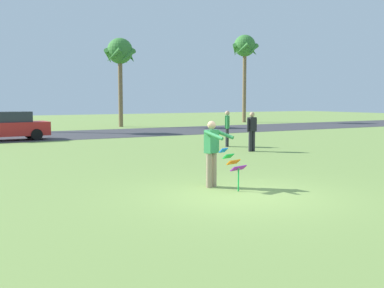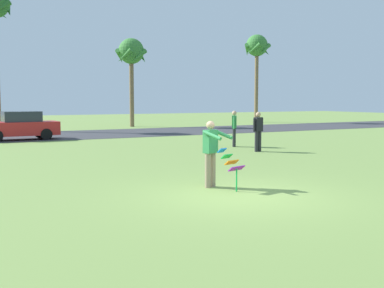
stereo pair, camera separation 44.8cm
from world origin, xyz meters
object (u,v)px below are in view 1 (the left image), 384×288
at_px(kite_held, 233,163).
at_px(palm_tree_far_left, 245,49).
at_px(person_walker_near, 227,127).
at_px(parked_car_red, 9,126).
at_px(palm_tree_centre_far, 120,54).
at_px(person_kite_flyer, 212,151).
at_px(person_walker_far, 252,130).

height_order(kite_held, palm_tree_far_left, palm_tree_far_left).
bearing_deg(kite_held, person_walker_near, 56.19).
bearing_deg(person_walker_near, parked_car_red, 133.24).
bearing_deg(palm_tree_centre_far, person_walker_near, -95.90).
distance_m(parked_car_red, palm_tree_far_left, 26.74).
bearing_deg(person_kite_flyer, palm_tree_centre_far, 72.76).
height_order(kite_held, palm_tree_centre_far, palm_tree_centre_far).
relative_size(palm_tree_centre_far, person_walker_far, 4.20).
relative_size(person_kite_flyer, kite_held, 1.64).
relative_size(kite_held, palm_tree_far_left, 0.12).
bearing_deg(kite_held, parked_car_red, 96.86).
distance_m(parked_car_red, person_walker_far, 13.95).
bearing_deg(person_kite_flyer, kite_held, -71.90).
bearing_deg(person_walker_far, palm_tree_far_left, 54.15).
relative_size(parked_car_red, person_walker_near, 2.45).
relative_size(palm_tree_centre_far, person_walker_near, 4.20).
distance_m(palm_tree_centre_far, palm_tree_far_left, 13.59).
height_order(palm_tree_far_left, person_walker_far, palm_tree_far_left).
relative_size(kite_held, parked_car_red, 0.25).
bearing_deg(parked_car_red, kite_held, -83.14).
distance_m(kite_held, palm_tree_centre_far, 29.19).
distance_m(person_kite_flyer, palm_tree_far_left, 36.06).
xyz_separation_m(person_kite_flyer, palm_tree_far_left, (21.83, 28.03, 6.17)).
bearing_deg(kite_held, person_walker_far, 49.63).
bearing_deg(palm_tree_far_left, kite_held, -127.01).
xyz_separation_m(parked_car_red, palm_tree_centre_far, (10.33, 9.22, 5.16)).
height_order(parked_car_red, person_walker_far, person_walker_far).
relative_size(person_kite_flyer, person_walker_near, 1.00).
xyz_separation_m(palm_tree_centre_far, palm_tree_far_left, (13.49, 1.14, 1.18)).
bearing_deg(person_walker_far, person_kite_flyer, -134.13).
bearing_deg(palm_tree_centre_far, person_kite_flyer, -107.24).
relative_size(person_walker_near, person_walker_far, 1.00).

